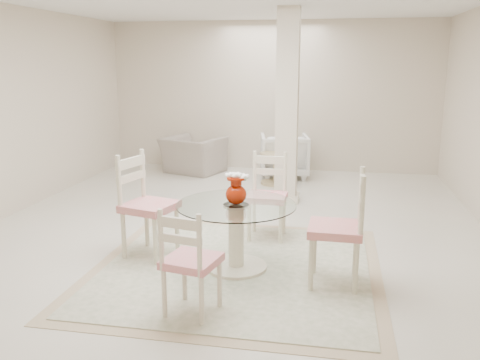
% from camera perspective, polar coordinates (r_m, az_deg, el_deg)
% --- Properties ---
extents(ground, '(7.00, 7.00, 0.00)m').
position_cam_1_polar(ground, '(6.28, -0.64, -5.22)').
color(ground, silver).
rests_on(ground, ground).
extents(room_shell, '(6.02, 7.02, 2.71)m').
position_cam_1_polar(room_shell, '(5.95, -0.69, 11.97)').
color(room_shell, beige).
rests_on(room_shell, ground).
extents(column, '(0.30, 0.30, 2.70)m').
position_cam_1_polar(column, '(7.20, 5.33, 8.10)').
color(column, beige).
rests_on(column, ground).
extents(area_rug, '(2.78, 2.78, 0.02)m').
position_cam_1_polar(area_rug, '(5.04, -0.43, -9.88)').
color(area_rug, tan).
rests_on(area_rug, ground).
extents(dining_table, '(1.14, 1.14, 0.66)m').
position_cam_1_polar(dining_table, '(4.92, -0.43, -6.36)').
color(dining_table, beige).
rests_on(dining_table, ground).
extents(red_vase, '(0.23, 0.20, 0.31)m').
position_cam_1_polar(red_vase, '(4.79, -0.43, -1.06)').
color(red_vase, '#A01D04').
rests_on(red_vase, dining_table).
extents(dining_chair_east, '(0.48, 0.48, 1.17)m').
position_cam_1_polar(dining_chair_east, '(4.58, 11.65, -4.43)').
color(dining_chair_east, beige).
rests_on(dining_chair_east, ground).
extents(dining_chair_north, '(0.43, 0.43, 1.08)m').
position_cam_1_polar(dining_chair_north, '(5.78, 3.17, -1.02)').
color(dining_chair_north, '#F0E7C5').
rests_on(dining_chair_north, ground).
extents(dining_chair_west, '(0.59, 0.59, 1.19)m').
position_cam_1_polar(dining_chair_west, '(5.29, -10.82, -1.90)').
color(dining_chair_west, beige).
rests_on(dining_chair_west, ground).
extents(dining_chair_south, '(0.47, 0.47, 0.99)m').
position_cam_1_polar(dining_chair_south, '(3.99, -5.89, -8.34)').
color(dining_chair_south, beige).
rests_on(dining_chair_south, ground).
extents(recliner_taupe, '(1.23, 1.15, 0.64)m').
position_cam_1_polar(recliner_taupe, '(9.25, -5.27, 2.82)').
color(recliner_taupe, gray).
rests_on(recliner_taupe, ground).
extents(armchair_white, '(0.94, 0.96, 0.75)m').
position_cam_1_polar(armchair_white, '(8.91, 4.98, 2.77)').
color(armchair_white, white).
rests_on(armchair_white, ground).
extents(side_table, '(0.50, 0.50, 0.52)m').
position_cam_1_polar(side_table, '(8.38, 3.99, 1.18)').
color(side_table, tan).
rests_on(side_table, ground).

